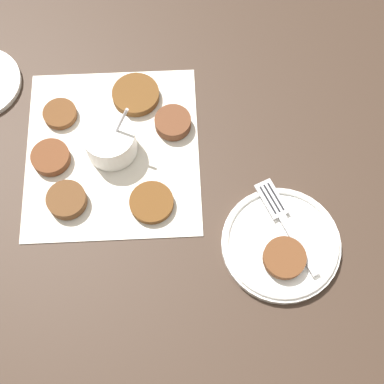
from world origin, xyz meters
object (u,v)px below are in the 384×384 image
object	(u,v)px
fritter_on_plate	(284,258)
sauce_bowl	(109,142)
fork	(282,217)
serving_plate	(281,244)

from	to	relation	value
fritter_on_plate	sauce_bowl	bearing A→B (deg)	55.44
sauce_bowl	fork	world-z (taller)	sauce_bowl
sauce_bowl	serving_plate	size ratio (longest dim) A/B	0.57
fritter_on_plate	fork	xyz separation A→B (m)	(0.07, -0.00, -0.00)
sauce_bowl	fork	size ratio (longest dim) A/B	0.66
fritter_on_plate	fork	size ratio (longest dim) A/B	0.41
serving_plate	fritter_on_plate	bearing A→B (deg)	-176.97
serving_plate	fork	distance (m)	0.04
sauce_bowl	fritter_on_plate	bearing A→B (deg)	-124.56
serving_plate	fritter_on_plate	size ratio (longest dim) A/B	2.85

